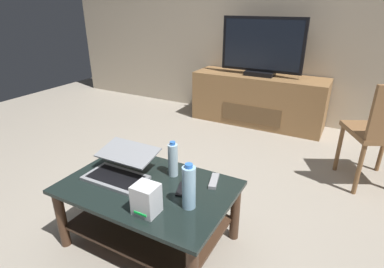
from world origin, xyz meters
TOP-DOWN VIEW (x-y plane):
  - ground_plane at (0.00, 0.00)m, footprint 7.68×7.68m
  - back_wall at (0.00, 2.39)m, footprint 6.40×0.12m
  - coffee_table at (-0.05, -0.31)m, footprint 1.01×0.67m
  - media_cabinet at (-0.11, 2.07)m, footprint 1.60×0.50m
  - television at (-0.11, 2.05)m, footprint 0.97×0.20m
  - laptop at (-0.26, -0.29)m, footprint 0.38×0.36m
  - router_box at (0.10, -0.51)m, footprint 0.12×0.12m
  - water_bottle_near at (0.02, -0.13)m, footprint 0.06×0.06m
  - water_bottle_far at (0.27, -0.37)m, footprint 0.07×0.07m
  - cell_phone at (0.16, -0.24)m, footprint 0.11×0.15m
  - tv_remote at (-0.39, -0.06)m, footprint 0.12×0.16m
  - soundbar_remote at (0.28, -0.09)m, footprint 0.09×0.17m

SIDE VIEW (x-z plane):
  - ground_plane at x=0.00m, z-range 0.00..0.00m
  - coffee_table at x=-0.05m, z-range 0.08..0.50m
  - media_cabinet at x=-0.11m, z-range 0.00..0.61m
  - cell_phone at x=0.16m, z-range 0.42..0.43m
  - tv_remote at x=-0.39m, z-range 0.42..0.44m
  - soundbar_remote at x=0.28m, z-range 0.42..0.44m
  - laptop at x=-0.26m, z-range 0.40..0.55m
  - router_box at x=0.10m, z-range 0.42..0.58m
  - water_bottle_near at x=0.02m, z-range 0.41..0.64m
  - water_bottle_far at x=0.27m, z-range 0.41..0.67m
  - television at x=-0.11m, z-range 0.60..1.26m
  - back_wall at x=0.00m, z-range 0.00..2.80m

